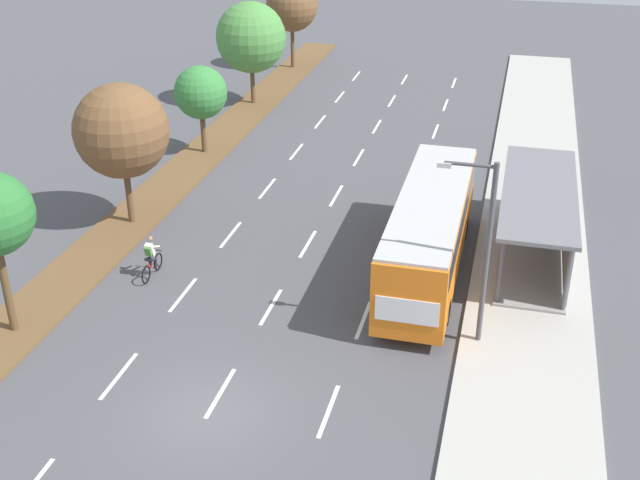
# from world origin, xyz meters

# --- Properties ---
(ground_plane) EXTENTS (140.00, 140.00, 0.00)m
(ground_plane) POSITION_xyz_m (0.00, 0.00, 0.00)
(ground_plane) COLOR #4C4C51
(median_strip) EXTENTS (2.60, 52.00, 0.12)m
(median_strip) POSITION_xyz_m (-8.30, 20.00, 0.06)
(median_strip) COLOR brown
(median_strip) RESTS_ON ground
(sidewalk_right) EXTENTS (4.50, 52.00, 0.15)m
(sidewalk_right) POSITION_xyz_m (9.25, 20.00, 0.07)
(sidewalk_right) COLOR #ADAAA3
(sidewalk_right) RESTS_ON ground
(lane_divider_left) EXTENTS (0.14, 44.31, 0.01)m
(lane_divider_left) POSITION_xyz_m (-3.50, 16.66, 0.00)
(lane_divider_left) COLOR white
(lane_divider_left) RESTS_ON ground
(lane_divider_center) EXTENTS (0.14, 44.31, 0.01)m
(lane_divider_center) POSITION_xyz_m (0.00, 16.66, 0.00)
(lane_divider_center) COLOR white
(lane_divider_center) RESTS_ON ground
(lane_divider_right) EXTENTS (0.14, 44.31, 0.01)m
(lane_divider_right) POSITION_xyz_m (3.50, 16.66, 0.00)
(lane_divider_right) COLOR white
(lane_divider_right) RESTS_ON ground
(bus_shelter) EXTENTS (2.90, 9.56, 2.86)m
(bus_shelter) POSITION_xyz_m (9.53, 12.67, 1.87)
(bus_shelter) COLOR gray
(bus_shelter) RESTS_ON sidewalk_right
(bus) EXTENTS (2.54, 11.29, 3.37)m
(bus) POSITION_xyz_m (5.25, 10.20, 2.07)
(bus) COLOR orange
(bus) RESTS_ON ground
(cyclist) EXTENTS (0.46, 1.82, 1.71)m
(cyclist) POSITION_xyz_m (-5.22, 7.24, 0.79)
(cyclist) COLOR black
(cyclist) RESTS_ON ground
(median_tree_second) EXTENTS (4.08, 4.08, 6.28)m
(median_tree_second) POSITION_xyz_m (-8.18, 11.41, 4.35)
(median_tree_second) COLOR brown
(median_tree_second) RESTS_ON median_strip
(median_tree_third) EXTENTS (2.82, 2.82, 4.70)m
(median_tree_third) POSITION_xyz_m (-8.29, 20.39, 3.40)
(median_tree_third) COLOR brown
(median_tree_third) RESTS_ON median_strip
(median_tree_fourth) EXTENTS (4.37, 4.37, 6.36)m
(median_tree_fourth) POSITION_xyz_m (-8.53, 29.38, 4.29)
(median_tree_fourth) COLOR brown
(median_tree_fourth) RESTS_ON median_strip
(median_tree_fifth) EXTENTS (3.73, 3.73, 6.35)m
(median_tree_fifth) POSITION_xyz_m (-8.49, 38.37, 4.59)
(median_tree_fifth) COLOR brown
(median_tree_fifth) RESTS_ON median_strip
(streetlight) EXTENTS (1.91, 0.24, 6.50)m
(streetlight) POSITION_xyz_m (7.42, 5.79, 3.89)
(streetlight) COLOR #4C4C51
(streetlight) RESTS_ON sidewalk_right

